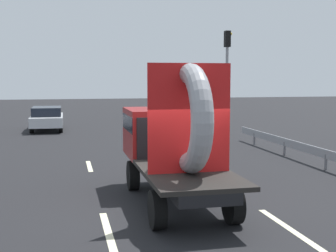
{
  "coord_description": "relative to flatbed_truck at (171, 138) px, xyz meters",
  "views": [
    {
      "loc": [
        -2.52,
        -10.39,
        3.2
      ],
      "look_at": [
        0.19,
        1.71,
        1.9
      ],
      "focal_mm": 49.41,
      "sensor_mm": 36.0,
      "label": 1
    }
  ],
  "objects": [
    {
      "name": "flatbed_truck",
      "position": [
        0.0,
        0.0,
        0.0
      ],
      "size": [
        2.02,
        5.67,
        3.52
      ],
      "color": "black",
      "rests_on": "ground_plane"
    },
    {
      "name": "lane_dash_left_near",
      "position": [
        -1.89,
        -2.42,
        -1.6
      ],
      "size": [
        0.16,
        2.81,
        0.01
      ],
      "primitive_type": "cube",
      "rotation": [
        0.0,
        0.0,
        1.57
      ],
      "color": "beige",
      "rests_on": "ground_plane"
    },
    {
      "name": "lane_dash_left_far",
      "position": [
        -1.89,
        4.97,
        -1.6
      ],
      "size": [
        0.16,
        2.1,
        0.01
      ],
      "primitive_type": "cube",
      "rotation": [
        0.0,
        0.0,
        1.57
      ],
      "color": "beige",
      "rests_on": "ground_plane"
    },
    {
      "name": "lane_dash_right_far",
      "position": [
        1.89,
        5.12,
        -1.6
      ],
      "size": [
        0.16,
        2.92,
        0.01
      ],
      "primitive_type": "cube",
      "rotation": [
        0.0,
        0.0,
        1.57
      ],
      "color": "beige",
      "rests_on": "ground_plane"
    },
    {
      "name": "traffic_light",
      "position": [
        6.32,
        13.23,
        2.18
      ],
      "size": [
        0.42,
        0.36,
        5.81
      ],
      "color": "gray",
      "rests_on": "ground_plane"
    },
    {
      "name": "oncoming_car",
      "position": [
        5.02,
        23.24,
        -0.93
      ],
      "size": [
        1.66,
        3.88,
        1.27
      ],
      "color": "black",
      "rests_on": "ground_plane"
    },
    {
      "name": "lane_dash_right_near",
      "position": [
        1.89,
        -2.98,
        -1.6
      ],
      "size": [
        0.16,
        2.8,
        0.01
      ],
      "primitive_type": "cube",
      "rotation": [
        0.0,
        0.0,
        1.57
      ],
      "color": "beige",
      "rests_on": "ground_plane"
    },
    {
      "name": "ground_plane",
      "position": [
        -0.19,
        -1.36,
        -1.61
      ],
      "size": [
        120.0,
        120.0,
        0.0
      ],
      "primitive_type": "plane",
      "color": "black"
    },
    {
      "name": "guardrail",
      "position": [
        6.11,
        4.05,
        -1.08
      ],
      "size": [
        0.1,
        12.41,
        0.71
      ],
      "color": "gray",
      "rests_on": "ground_plane"
    },
    {
      "name": "distant_sedan",
      "position": [
        -3.78,
        17.14,
        -0.84
      ],
      "size": [
        1.87,
        4.37,
        1.43
      ],
      "color": "black",
      "rests_on": "ground_plane"
    }
  ]
}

